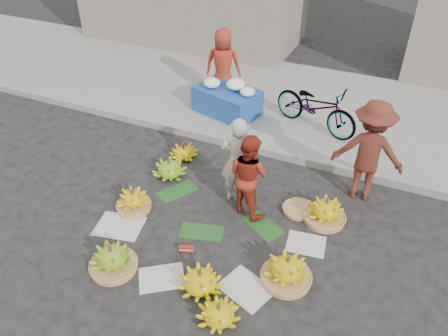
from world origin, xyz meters
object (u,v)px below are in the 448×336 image
at_px(vendor_cream, 238,161).
at_px(bicycle, 316,106).
at_px(banana_bunch_0, 133,201).
at_px(banana_bunch_4, 287,270).
at_px(flower_table, 228,99).

relative_size(vendor_cream, bicycle, 0.82).
height_order(banana_bunch_0, bicycle, bicycle).
xyz_separation_m(banana_bunch_0, vendor_cream, (1.40, 0.91, 0.59)).
distance_m(banana_bunch_0, bicycle, 4.01).
relative_size(banana_bunch_4, flower_table, 0.49).
relative_size(banana_bunch_4, bicycle, 0.40).
bearing_deg(flower_table, banana_bunch_0, -77.72).
xyz_separation_m(flower_table, bicycle, (1.83, 0.13, 0.17)).
bearing_deg(bicycle, vendor_cream, -173.57).
xyz_separation_m(banana_bunch_0, flower_table, (0.17, 3.31, 0.27)).
height_order(banana_bunch_4, bicycle, bicycle).
relative_size(banana_bunch_0, banana_bunch_4, 0.81).
xyz_separation_m(vendor_cream, flower_table, (-1.23, 2.41, -0.32)).
bearing_deg(vendor_cream, banana_bunch_0, 16.53).
bearing_deg(flower_table, bicycle, 19.37).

